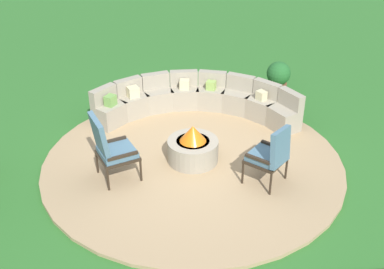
{
  "coord_description": "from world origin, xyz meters",
  "views": [
    {
      "loc": [
        -0.54,
        -6.86,
        4.57
      ],
      "look_at": [
        0.0,
        0.2,
        0.45
      ],
      "focal_mm": 44.88,
      "sensor_mm": 36.0,
      "label": 1
    }
  ],
  "objects_px": {
    "lounge_chair_front_right": "(271,154)",
    "curved_stone_bench": "(196,101)",
    "lounge_chair_front_left": "(111,148)",
    "fire_pit": "(193,147)",
    "potted_plant_0": "(278,77)"
  },
  "relations": [
    {
      "from": "lounge_chair_front_right",
      "to": "curved_stone_bench",
      "type": "bearing_deg",
      "value": 62.34
    },
    {
      "from": "lounge_chair_front_left",
      "to": "fire_pit",
      "type": "bearing_deg",
      "value": 84.85
    },
    {
      "from": "fire_pit",
      "to": "lounge_chair_front_right",
      "type": "bearing_deg",
      "value": -32.81
    },
    {
      "from": "potted_plant_0",
      "to": "lounge_chair_front_left",
      "type": "bearing_deg",
      "value": -138.41
    },
    {
      "from": "curved_stone_bench",
      "to": "lounge_chair_front_right",
      "type": "distance_m",
      "value": 2.61
    },
    {
      "from": "fire_pit",
      "to": "lounge_chair_front_right",
      "type": "xyz_separation_m",
      "value": [
        1.15,
        -0.74,
        0.28
      ]
    },
    {
      "from": "lounge_chair_front_right",
      "to": "potted_plant_0",
      "type": "bearing_deg",
      "value": 25.59
    },
    {
      "from": "lounge_chair_front_left",
      "to": "potted_plant_0",
      "type": "relative_size",
      "value": 1.51
    },
    {
      "from": "fire_pit",
      "to": "lounge_chair_front_left",
      "type": "bearing_deg",
      "value": -161.84
    },
    {
      "from": "curved_stone_bench",
      "to": "potted_plant_0",
      "type": "bearing_deg",
      "value": 25.5
    },
    {
      "from": "lounge_chair_front_right",
      "to": "potted_plant_0",
      "type": "height_order",
      "value": "lounge_chair_front_right"
    },
    {
      "from": "fire_pit",
      "to": "potted_plant_0",
      "type": "height_order",
      "value": "potted_plant_0"
    },
    {
      "from": "fire_pit",
      "to": "curved_stone_bench",
      "type": "distance_m",
      "value": 1.69
    },
    {
      "from": "potted_plant_0",
      "to": "lounge_chair_front_right",
      "type": "bearing_deg",
      "value": -105.3
    },
    {
      "from": "lounge_chair_front_right",
      "to": "potted_plant_0",
      "type": "relative_size",
      "value": 1.32
    }
  ]
}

